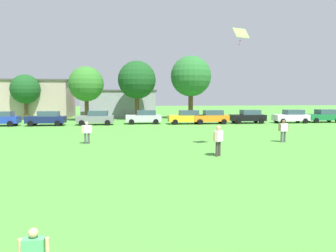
% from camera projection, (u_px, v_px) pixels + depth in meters
% --- Properties ---
extents(ground_plane, '(160.00, 160.00, 0.00)m').
position_uv_depth(ground_plane, '(119.00, 129.00, 33.15)').
color(ground_plane, '#4C9338').
extents(adult_bystander, '(0.63, 0.62, 1.74)m').
position_uv_depth(adult_bystander, '(218.00, 138.00, 18.01)').
color(adult_bystander, '#3F3833').
rests_on(adult_bystander, ground).
extents(bystander_near_trees, '(0.79, 0.35, 1.66)m').
position_uv_depth(bystander_near_trees, '(283.00, 129.00, 23.52)').
color(bystander_near_trees, '#4C4C51').
rests_on(bystander_near_trees, ground).
extents(bystander_midfield, '(0.72, 0.45, 1.59)m').
position_uv_depth(bystander_midfield, '(87.00, 131.00, 22.72)').
color(bystander_midfield, '#4C4C51').
rests_on(bystander_midfield, ground).
extents(kite, '(1.08, 0.76, 1.05)m').
position_uv_depth(kite, '(241.00, 34.00, 19.46)').
color(kite, '#8CD859').
extents(parked_car_blue_0, '(4.30, 2.02, 1.68)m').
position_uv_depth(parked_car_blue_0, '(0.00, 119.00, 36.38)').
color(parked_car_blue_0, '#1E38AD').
rests_on(parked_car_blue_0, ground).
extents(parked_car_navy_1, '(4.30, 2.02, 1.68)m').
position_uv_depth(parked_car_navy_1, '(47.00, 118.00, 36.90)').
color(parked_car_navy_1, '#141E4C').
rests_on(parked_car_navy_1, ground).
extents(parked_car_gray_2, '(4.30, 2.02, 1.68)m').
position_uv_depth(parked_car_gray_2, '(96.00, 118.00, 37.85)').
color(parked_car_gray_2, slate).
rests_on(parked_car_gray_2, ground).
extents(parked_car_silver_3, '(4.30, 2.02, 1.68)m').
position_uv_depth(parked_car_silver_3, '(144.00, 117.00, 39.29)').
color(parked_car_silver_3, silver).
rests_on(parked_car_silver_3, ground).
extents(parked_car_yellow_4, '(4.30, 2.02, 1.68)m').
position_uv_depth(parked_car_yellow_4, '(187.00, 117.00, 39.05)').
color(parked_car_yellow_4, yellow).
rests_on(parked_car_yellow_4, ground).
extents(parked_car_orange_5, '(4.30, 2.02, 1.68)m').
position_uv_depth(parked_car_orange_5, '(211.00, 117.00, 39.33)').
color(parked_car_orange_5, orange).
rests_on(parked_car_orange_5, ground).
extents(parked_car_black_6, '(4.30, 2.02, 1.68)m').
position_uv_depth(parked_car_black_6, '(248.00, 116.00, 40.12)').
color(parked_car_black_6, black).
rests_on(parked_car_black_6, ground).
extents(parked_car_white_7, '(4.30, 2.02, 1.68)m').
position_uv_depth(parked_car_white_7, '(291.00, 116.00, 40.56)').
color(parked_car_white_7, white).
rests_on(parked_car_white_7, ground).
extents(parked_car_green_8, '(4.30, 2.02, 1.68)m').
position_uv_depth(parked_car_green_8, '(324.00, 116.00, 41.53)').
color(parked_car_green_8, '#196B38').
rests_on(parked_car_green_8, ground).
extents(tree_far_left, '(4.17, 4.17, 6.50)m').
position_uv_depth(tree_far_left, '(25.00, 89.00, 45.94)').
color(tree_far_left, brown).
rests_on(tree_far_left, ground).
extents(tree_left, '(4.78, 4.78, 7.45)m').
position_uv_depth(tree_left, '(86.00, 84.00, 43.85)').
color(tree_left, brown).
rests_on(tree_left, ground).
extents(tree_right, '(5.39, 5.39, 8.40)m').
position_uv_depth(tree_right, '(137.00, 80.00, 45.67)').
color(tree_right, brown).
rests_on(tree_right, ground).
extents(tree_far_right, '(5.99, 5.99, 9.33)m').
position_uv_depth(tree_far_right, '(191.00, 76.00, 47.46)').
color(tree_far_right, brown).
rests_on(tree_far_right, ground).
extents(house_left, '(11.99, 6.26, 4.39)m').
position_uv_depth(house_left, '(119.00, 103.00, 52.43)').
color(house_left, '#9999A3').
rests_on(house_left, ground).
extents(house_right, '(11.40, 8.88, 5.90)m').
position_uv_depth(house_right, '(35.00, 99.00, 50.72)').
color(house_right, tan).
rests_on(house_right, ground).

